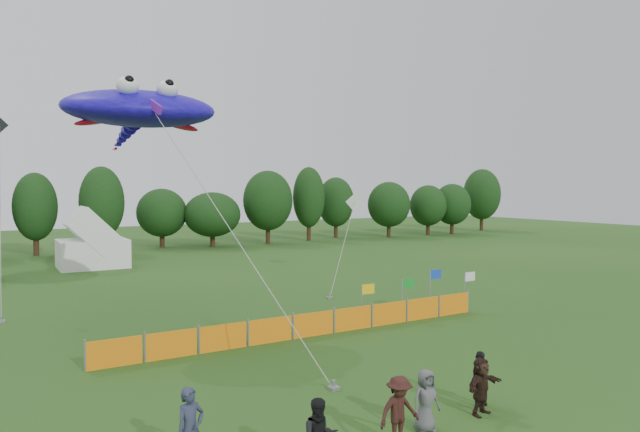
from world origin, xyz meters
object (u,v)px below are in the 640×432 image
spectator_a (190,429)px  spectator_d (479,379)px  tent_right (93,244)px  spectator_e (426,400)px  spectator_f (481,386)px  stingray_kite (138,111)px  spectator_c (399,411)px  barrier_fence (313,324)px

spectator_a → spectator_d: spectator_a is taller
tent_right → spectator_d: bearing=-82.3°
tent_right → spectator_e: size_ratio=3.13×
spectator_f → stingray_kite: 18.34m
tent_right → spectator_f: (4.34, -35.71, -1.00)m
spectator_d → stingray_kite: stingray_kite is taller
spectator_c → spectator_f: spectator_c is taller
tent_right → spectator_a: (-3.52, -34.64, -0.86)m
spectator_c → spectator_e: spectator_c is taller
barrier_fence → spectator_e: spectator_e is taller
spectator_d → spectator_f: bearing=-155.3°
spectator_e → stingray_kite: bearing=106.2°
spectator_a → stingray_kite: stingray_kite is taller
barrier_fence → spectator_c: (-3.31, -9.83, 0.36)m
spectator_f → spectator_e: bearing=169.2°
stingray_kite → spectator_a: bearing=-99.3°
barrier_fence → spectator_e: size_ratio=11.11×
spectator_c → spectator_d: 3.69m
spectator_c → spectator_f: size_ratio=1.09×
barrier_fence → spectator_a: spectator_a is taller
spectator_d → stingray_kite: (-6.00, 14.59, 8.85)m
spectator_a → stingray_kite: 16.65m
spectator_a → spectator_d: size_ratio=1.19×
spectator_f → stingray_kite: size_ratio=0.08×
tent_right → spectator_f: tent_right is taller
spectator_d → spectator_e: spectator_e is taller
spectator_f → tent_right: bearing=85.1°
spectator_e → stingray_kite: stingray_kite is taller
barrier_fence → stingray_kite: size_ratio=0.91×
spectator_f → stingray_kite: stingray_kite is taller
spectator_c → spectator_e: bearing=17.9°
barrier_fence → spectator_e: 9.77m
spectator_d → spectator_f: (-0.43, -0.48, 0.00)m
spectator_a → spectator_c: 4.92m
spectator_c → barrier_fence: bearing=73.3°
tent_right → spectator_d: (4.77, -35.23, -1.01)m
spectator_e → stingray_kite: size_ratio=0.08×
tent_right → stingray_kite: bearing=-93.4°
tent_right → stingray_kite: 22.12m
barrier_fence → spectator_f: 9.48m
spectator_c → spectator_d: size_ratio=1.09×
spectator_a → spectator_e: spectator_a is taller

